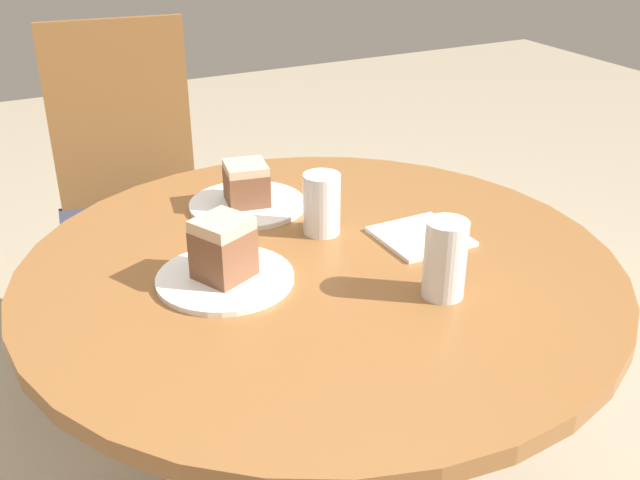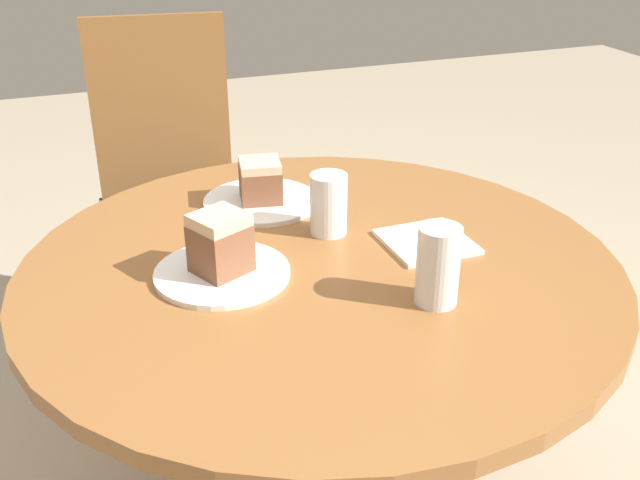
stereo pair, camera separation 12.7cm
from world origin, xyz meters
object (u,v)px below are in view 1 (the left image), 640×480
(cake_slice_near, at_px, (246,183))
(glass_lemonade, at_px, (322,207))
(cake_slice_far, at_px, (223,248))
(chair, at_px, (134,203))
(glass_water, at_px, (445,264))
(plate_near, at_px, (247,204))
(plate_far, at_px, (225,278))

(cake_slice_near, bearing_deg, glass_lemonade, -64.89)
(cake_slice_far, bearing_deg, glass_lemonade, 22.28)
(cake_slice_far, xyz_separation_m, glass_lemonade, (0.22, 0.09, -0.01))
(chair, distance_m, glass_water, 1.17)
(plate_near, xyz_separation_m, glass_lemonade, (0.08, -0.17, 0.05))
(chair, bearing_deg, glass_lemonade, -70.62)
(plate_near, distance_m, cake_slice_far, 0.30)
(glass_water, bearing_deg, chair, 102.10)
(plate_far, height_order, cake_slice_near, cake_slice_near)
(plate_far, bearing_deg, cake_slice_near, 61.11)
(chair, bearing_deg, cake_slice_far, -85.81)
(chair, height_order, glass_lemonade, chair)
(plate_near, distance_m, plate_far, 0.30)
(glass_lemonade, height_order, glass_water, glass_water)
(cake_slice_far, height_order, glass_lemonade, glass_lemonade)
(plate_near, height_order, cake_slice_far, cake_slice_far)
(plate_near, relative_size, glass_water, 1.81)
(cake_slice_far, bearing_deg, plate_far, -15.71)
(plate_near, bearing_deg, glass_lemonade, -64.89)
(plate_far, height_order, cake_slice_far, cake_slice_far)
(cake_slice_far, relative_size, glass_water, 0.84)
(chair, relative_size, plate_far, 4.29)
(plate_near, bearing_deg, plate_far, -118.89)
(plate_far, height_order, glass_lemonade, glass_lemonade)
(cake_slice_near, relative_size, glass_water, 0.75)
(plate_near, xyz_separation_m, cake_slice_far, (-0.14, -0.26, 0.06))
(plate_near, bearing_deg, chair, 97.88)
(chair, relative_size, glass_water, 7.57)
(plate_far, relative_size, glass_lemonade, 1.98)
(cake_slice_far, bearing_deg, glass_water, -33.99)
(plate_far, xyz_separation_m, glass_water, (0.29, -0.20, 0.05))
(chair, relative_size, plate_near, 4.19)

